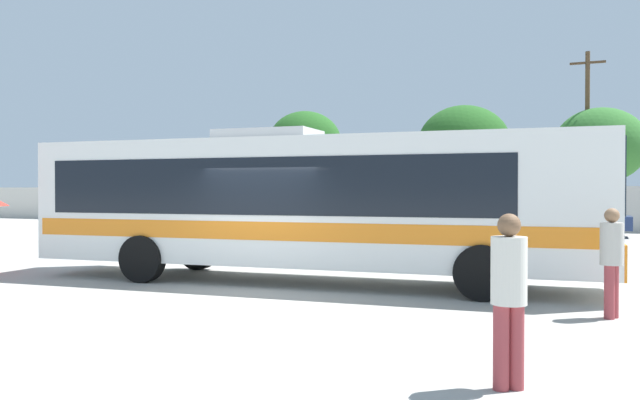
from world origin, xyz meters
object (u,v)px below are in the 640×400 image
(roadside_tree_midright, at_px, (600,146))
(roadside_tree_midleft, at_px, (464,144))
(passenger_waiting_on_apron, at_px, (509,290))
(parked_car_third_silver, at_px, (428,216))
(attendant_by_bus_door, at_px, (612,256))
(roadside_tree_left, at_px, (305,142))
(utility_pole_near, at_px, (587,136))
(parked_car_leftmost_dark_blue, at_px, (235,212))
(coach_bus_white_orange, at_px, (301,200))
(parked_car_rightmost_dark_blue, at_px, (579,219))
(parked_car_second_black, at_px, (319,214))

(roadside_tree_midright, bearing_deg, roadside_tree_midleft, -175.11)
(passenger_waiting_on_apron, relative_size, parked_car_third_silver, 0.40)
(attendant_by_bus_door, xyz_separation_m, roadside_tree_left, (-18.69, 28.62, 4.29))
(utility_pole_near, bearing_deg, passenger_waiting_on_apron, -90.11)
(parked_car_leftmost_dark_blue, distance_m, roadside_tree_left, 9.61)
(passenger_waiting_on_apron, xyz_separation_m, roadside_tree_left, (-17.69, 33.07, 4.26))
(coach_bus_white_orange, bearing_deg, passenger_waiting_on_apron, -49.64)
(parked_car_rightmost_dark_blue, height_order, utility_pole_near, utility_pole_near)
(roadside_tree_left, relative_size, roadside_tree_midright, 1.14)
(coach_bus_white_orange, height_order, utility_pole_near, utility_pole_near)
(parked_car_second_black, relative_size, parked_car_third_silver, 0.93)
(roadside_tree_midleft, bearing_deg, roadside_tree_left, 167.37)
(attendant_by_bus_door, bearing_deg, roadside_tree_left, 123.14)
(parked_car_second_black, xyz_separation_m, roadside_tree_left, (-5.07, 9.22, 4.47))
(attendant_by_bus_door, height_order, parked_car_rightmost_dark_blue, attendant_by_bus_door)
(parked_car_second_black, bearing_deg, parked_car_leftmost_dark_blue, 172.47)
(parked_car_second_black, distance_m, roadside_tree_midright, 15.61)
(parked_car_rightmost_dark_blue, bearing_deg, utility_pole_near, 88.73)
(parked_car_rightmost_dark_blue, distance_m, roadside_tree_left, 20.30)
(parked_car_second_black, xyz_separation_m, roadside_tree_midright, (13.30, 7.32, 3.61))
(passenger_waiting_on_apron, bearing_deg, attendant_by_bus_door, 77.31)
(coach_bus_white_orange, distance_m, passenger_waiting_on_apron, 8.16)
(roadside_tree_left, height_order, roadside_tree_midright, roadside_tree_left)
(passenger_waiting_on_apron, height_order, utility_pole_near, utility_pole_near)
(passenger_waiting_on_apron, relative_size, roadside_tree_midleft, 0.26)
(parked_car_leftmost_dark_blue, xyz_separation_m, parked_car_third_silver, (11.04, -0.05, -0.03))
(roadside_tree_left, bearing_deg, parked_car_leftmost_dark_blue, -92.49)
(parked_car_leftmost_dark_blue, distance_m, parked_car_second_black, 5.49)
(parked_car_leftmost_dark_blue, relative_size, roadside_tree_midleft, 0.66)
(parked_car_second_black, xyz_separation_m, parked_car_third_silver, (5.60, 0.67, -0.03))
(passenger_waiting_on_apron, xyz_separation_m, parked_car_leftmost_dark_blue, (-18.06, 24.58, -0.21))
(passenger_waiting_on_apron, relative_size, roadside_tree_midright, 0.28)
(coach_bus_white_orange, xyz_separation_m, parked_car_third_silver, (-1.75, 18.35, -1.04))
(parked_car_third_silver, xyz_separation_m, roadside_tree_left, (-10.67, 8.54, 4.50))
(parked_car_rightmost_dark_blue, bearing_deg, parked_car_second_black, -179.31)
(utility_pole_near, bearing_deg, roadside_tree_midright, 32.97)
(coach_bus_white_orange, xyz_separation_m, parked_car_rightmost_dark_blue, (5.16, 17.82, -1.06))
(coach_bus_white_orange, height_order, parked_car_second_black, coach_bus_white_orange)
(coach_bus_white_orange, height_order, parked_car_leftmost_dark_blue, coach_bus_white_orange)
(parked_car_second_black, relative_size, roadside_tree_midleft, 0.61)
(coach_bus_white_orange, distance_m, parked_car_leftmost_dark_blue, 22.43)
(utility_pole_near, relative_size, roadside_tree_left, 1.28)
(utility_pole_near, bearing_deg, parked_car_leftmost_dark_blue, -161.13)
(parked_car_second_black, distance_m, roadside_tree_left, 11.43)
(roadside_tree_midright, bearing_deg, parked_car_second_black, -151.18)
(attendant_by_bus_door, height_order, roadside_tree_midright, roadside_tree_midright)
(coach_bus_white_orange, distance_m, attendant_by_bus_door, 6.55)
(attendant_by_bus_door, relative_size, roadside_tree_midright, 0.27)
(coach_bus_white_orange, relative_size, parked_car_rightmost_dark_blue, 3.10)
(utility_pole_near, relative_size, roadside_tree_midright, 1.46)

